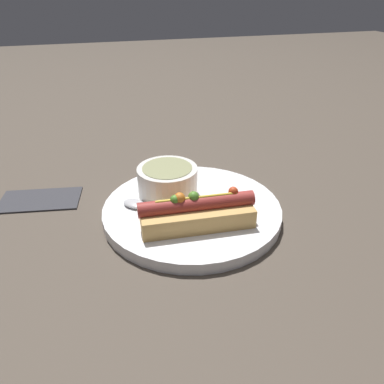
{
  "coord_description": "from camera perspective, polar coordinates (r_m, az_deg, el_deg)",
  "views": [
    {
      "loc": [
        -0.15,
        -0.51,
        0.35
      ],
      "look_at": [
        0.0,
        0.0,
        0.05
      ],
      "focal_mm": 35.0,
      "sensor_mm": 36.0,
      "label": 1
    }
  ],
  "objects": [
    {
      "name": "soup_bowl",
      "position": [
        0.65,
        -3.74,
        1.86
      ],
      "size": [
        0.1,
        0.1,
        0.05
      ],
      "color": "silver",
      "rests_on": "dinner_plate"
    },
    {
      "name": "hot_dog",
      "position": [
        0.57,
        0.7,
        -3.11
      ],
      "size": [
        0.18,
        0.07,
        0.06
      ],
      "rotation": [
        0.0,
        0.0,
        -0.07
      ],
      "color": "tan",
      "rests_on": "dinner_plate"
    },
    {
      "name": "napkin",
      "position": [
        0.73,
        -22.15,
        -1.01
      ],
      "size": [
        0.15,
        0.1,
        0.01
      ],
      "rotation": [
        0.0,
        0.0,
        -0.16
      ],
      "color": "#333338",
      "rests_on": "ground_plane"
    },
    {
      "name": "dinner_plate",
      "position": [
        0.63,
        0.0,
        -2.83
      ],
      "size": [
        0.3,
        0.3,
        0.02
      ],
      "color": "white",
      "rests_on": "ground_plane"
    },
    {
      "name": "spoon",
      "position": [
        0.62,
        -6.95,
        -2.3
      ],
      "size": [
        0.13,
        0.12,
        0.01
      ],
      "rotation": [
        0.0,
        0.0,
        2.44
      ],
      "color": "#B7B7BC",
      "rests_on": "dinner_plate"
    },
    {
      "name": "ground_plane",
      "position": [
        0.64,
        0.0,
        -3.56
      ],
      "size": [
        4.0,
        4.0,
        0.0
      ],
      "primitive_type": "plane",
      "color": "#4C4238"
    }
  ]
}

